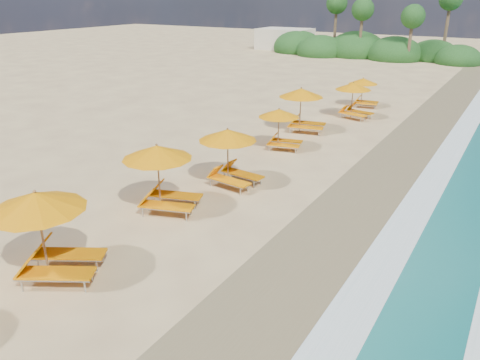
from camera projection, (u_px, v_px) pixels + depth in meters
ground at (240, 210)px, 17.21m from camera, size 160.00×160.00×0.00m
wet_sand at (344, 238)px, 15.28m from camera, size 4.00×160.00×0.01m
surf_foam at (431, 260)px, 13.96m from camera, size 4.00×160.00×0.01m
station_3 at (49, 229)px, 12.69m from camera, size 3.54×3.54×2.64m
station_4 at (164, 174)px, 16.74m from camera, size 3.24×3.17×2.54m
station_5 at (231, 154)px, 19.04m from camera, size 2.76×2.59×2.41m
station_6 at (282, 126)px, 23.57m from camera, size 2.61×2.52×2.11m
station_7 at (304, 107)px, 26.48m from camera, size 3.12×3.01×2.54m
station_8 at (355, 98)px, 29.42m from camera, size 2.78×2.68×2.28m
station_9 at (365, 90)px, 32.39m from camera, size 2.40×2.28×2.03m
treeline at (364, 49)px, 57.69m from camera, size 25.80×8.80×9.74m
beach_building at (285, 39)px, 65.35m from camera, size 7.00×5.00×2.80m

